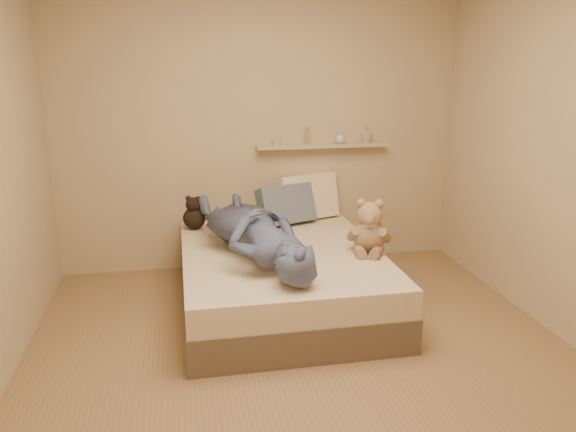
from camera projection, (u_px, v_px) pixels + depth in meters
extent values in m
plane|color=olive|center=(308.00, 366.00, 3.53)|extent=(3.80, 3.80, 0.00)
plane|color=tan|center=(261.00, 124.00, 4.97)|extent=(3.60, 0.00, 3.60)
plane|color=tan|center=(487.00, 297.00, 1.38)|extent=(3.60, 0.00, 3.60)
cube|color=brown|center=(281.00, 290.00, 4.37)|extent=(1.50, 1.90, 0.25)
cube|color=beige|center=(281.00, 263.00, 4.31)|extent=(1.48, 1.88, 0.20)
cube|color=#ADAFB4|center=(292.00, 260.00, 3.68)|extent=(0.16, 0.08, 0.05)
cube|color=black|center=(292.00, 259.00, 3.67)|extent=(0.09, 0.04, 0.03)
sphere|color=#977553|center=(369.00, 235.00, 4.22)|extent=(0.25, 0.25, 0.25)
sphere|color=tan|center=(370.00, 214.00, 4.16)|extent=(0.19, 0.19, 0.19)
sphere|color=#A28059|center=(361.00, 203.00, 4.14)|extent=(0.07, 0.07, 0.07)
sphere|color=tan|center=(379.00, 204.00, 4.12)|extent=(0.07, 0.07, 0.07)
sphere|color=#946B51|center=(369.00, 220.00, 4.08)|extent=(0.08, 0.08, 0.08)
cylinder|color=#91694D|center=(353.00, 234.00, 4.21)|extent=(0.07, 0.17, 0.14)
cylinder|color=olive|center=(385.00, 235.00, 4.17)|extent=(0.15, 0.17, 0.14)
cylinder|color=#9E6E54|center=(360.00, 251.00, 4.15)|extent=(0.10, 0.18, 0.08)
cylinder|color=#8A604A|center=(376.00, 252.00, 4.13)|extent=(0.16, 0.18, 0.08)
cylinder|color=beige|center=(369.00, 224.00, 4.18)|extent=(0.17, 0.17, 0.02)
sphere|color=black|center=(194.00, 218.00, 4.79)|extent=(0.19, 0.19, 0.19)
sphere|color=black|center=(193.00, 205.00, 4.75)|extent=(0.13, 0.13, 0.13)
sphere|color=black|center=(188.00, 198.00, 4.74)|extent=(0.05, 0.05, 0.05)
sphere|color=black|center=(198.00, 199.00, 4.73)|extent=(0.05, 0.05, 0.05)
cube|color=beige|center=(307.00, 197.00, 5.09)|extent=(0.60, 0.40, 0.43)
cube|color=slate|center=(286.00, 205.00, 4.92)|extent=(0.56, 0.40, 0.37)
imported|color=#46506F|center=(254.00, 231.00, 4.12)|extent=(0.97, 1.70, 0.38)
cube|color=tan|center=(322.00, 146.00, 5.07)|extent=(1.20, 0.12, 0.03)
cylinder|color=#B1AD98|center=(277.00, 142.00, 4.98)|extent=(0.07, 0.07, 0.06)
cylinder|color=silver|center=(307.00, 136.00, 5.02)|extent=(0.03, 0.03, 0.16)
imported|color=silver|center=(340.00, 138.00, 5.08)|extent=(0.11, 0.11, 0.11)
imported|color=#BABBBE|center=(366.00, 134.00, 5.12)|extent=(0.09, 0.09, 0.16)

